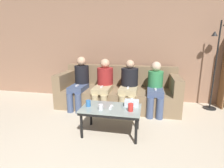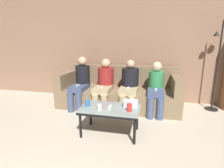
{
  "view_description": "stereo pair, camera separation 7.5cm",
  "coord_description": "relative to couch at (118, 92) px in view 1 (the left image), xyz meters",
  "views": [
    {
      "loc": [
        0.63,
        -0.76,
        1.42
      ],
      "look_at": [
        0.0,
        2.32,
        0.66
      ],
      "focal_mm": 28.0,
      "sensor_mm": 36.0,
      "label": 1
    },
    {
      "loc": [
        0.7,
        -0.75,
        1.42
      ],
      "look_at": [
        0.0,
        2.32,
        0.66
      ],
      "focal_mm": 28.0,
      "sensor_mm": 36.0,
      "label": 2
    }
  ],
  "objects": [
    {
      "name": "seated_person_mid_right",
      "position": [
        0.27,
        -0.22,
        0.26
      ],
      "size": [
        0.36,
        0.7,
        1.06
      ],
      "color": "tan",
      "rests_on": "ground_plane"
    },
    {
      "name": "couch",
      "position": [
        0.0,
        0.0,
        0.0
      ],
      "size": [
        2.61,
        0.99,
        0.88
      ],
      "color": "#897051",
      "rests_on": "ground_plane"
    },
    {
      "name": "wall_back",
      "position": [
        0.0,
        0.56,
        0.99
      ],
      "size": [
        12.0,
        0.06,
        2.6
      ],
      "color": "#9E755B",
      "rests_on": "ground_plane"
    },
    {
      "name": "cup_far_center",
      "position": [
        0.42,
        -1.37,
        0.18
      ],
      "size": [
        0.08,
        0.08,
        0.11
      ],
      "color": "red",
      "rests_on": "coffee_table"
    },
    {
      "name": "tissue_box",
      "position": [
        0.42,
        -1.16,
        0.18
      ],
      "size": [
        0.22,
        0.12,
        0.13
      ],
      "color": "silver",
      "rests_on": "coffee_table"
    },
    {
      "name": "coffee_table",
      "position": [
        0.11,
        -1.29,
        0.08
      ],
      "size": [
        0.91,
        0.55,
        0.44
      ],
      "color": "#8C9E99",
      "rests_on": "ground_plane"
    },
    {
      "name": "seated_person_left_end",
      "position": [
        -0.81,
        -0.24,
        0.27
      ],
      "size": [
        0.31,
        0.71,
        1.11
      ],
      "color": "#47567A",
      "rests_on": "ground_plane"
    },
    {
      "name": "cup_near_left",
      "position": [
        -0.02,
        -1.41,
        0.17
      ],
      "size": [
        0.07,
        0.07,
        0.09
      ],
      "color": "silver",
      "rests_on": "coffee_table"
    },
    {
      "name": "seated_person_mid_left",
      "position": [
        -0.27,
        -0.24,
        0.26
      ],
      "size": [
        0.35,
        0.74,
        1.07
      ],
      "color": "tan",
      "rests_on": "ground_plane"
    },
    {
      "name": "cup_near_right",
      "position": [
        -0.25,
        -1.31,
        0.18
      ],
      "size": [
        0.07,
        0.07,
        0.1
      ],
      "color": "#3372BF",
      "rests_on": "coffee_table"
    },
    {
      "name": "game_remote",
      "position": [
        0.11,
        -1.29,
        0.14
      ],
      "size": [
        0.04,
        0.15,
        0.02
      ],
      "color": "white",
      "rests_on": "coffee_table"
    },
    {
      "name": "standing_lamp",
      "position": [
        2.02,
        0.18,
        0.82
      ],
      "size": [
        0.31,
        0.26,
        1.84
      ],
      "color": "black",
      "rests_on": "ground_plane"
    },
    {
      "name": "seated_person_right_end",
      "position": [
        0.81,
        -0.25,
        0.24
      ],
      "size": [
        0.31,
        0.68,
        1.03
      ],
      "color": "#47567A",
      "rests_on": "ground_plane"
    }
  ]
}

